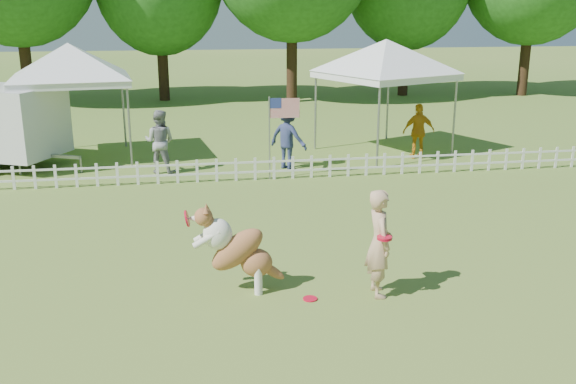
{
  "coord_description": "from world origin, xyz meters",
  "views": [
    {
      "loc": [
        -1.92,
        -9.16,
        4.38
      ],
      "look_at": [
        -0.16,
        2.0,
        1.1
      ],
      "focal_mm": 40.0,
      "sensor_mm": 36.0,
      "label": 1
    }
  ],
  "objects_px": {
    "spectator_a": "(160,142)",
    "spectator_b": "(288,137)",
    "flag_pole": "(270,139)",
    "spectator_c": "(419,131)",
    "handler": "(379,243)",
    "canopy_tent_right": "(384,98)",
    "canopy_tent_left": "(73,104)",
    "dog": "(239,249)",
    "frisbee_on_turf": "(310,299)"
  },
  "relations": [
    {
      "from": "canopy_tent_right",
      "to": "spectator_c",
      "type": "bearing_deg",
      "value": -74.78
    },
    {
      "from": "canopy_tent_left",
      "to": "canopy_tent_right",
      "type": "relative_size",
      "value": 0.98
    },
    {
      "from": "handler",
      "to": "canopy_tent_right",
      "type": "height_order",
      "value": "canopy_tent_right"
    },
    {
      "from": "canopy_tent_left",
      "to": "spectator_c",
      "type": "relative_size",
      "value": 2.03
    },
    {
      "from": "canopy_tent_left",
      "to": "spectator_b",
      "type": "xyz_separation_m",
      "value": [
        6.01,
        -2.04,
        -0.76
      ]
    },
    {
      "from": "handler",
      "to": "spectator_c",
      "type": "distance_m",
      "value": 9.77
    },
    {
      "from": "dog",
      "to": "canopy_tent_left",
      "type": "relative_size",
      "value": 0.43
    },
    {
      "from": "canopy_tent_right",
      "to": "spectator_a",
      "type": "relative_size",
      "value": 1.95
    },
    {
      "from": "flag_pole",
      "to": "spectator_c",
      "type": "bearing_deg",
      "value": 20.97
    },
    {
      "from": "canopy_tent_left",
      "to": "spectator_a",
      "type": "distance_m",
      "value": 3.29
    },
    {
      "from": "frisbee_on_turf",
      "to": "flag_pole",
      "type": "height_order",
      "value": "flag_pole"
    },
    {
      "from": "frisbee_on_turf",
      "to": "canopy_tent_left",
      "type": "xyz_separation_m",
      "value": [
        -5.04,
        10.41,
        1.65
      ]
    },
    {
      "from": "spectator_c",
      "to": "spectator_a",
      "type": "bearing_deg",
      "value": 6.32
    },
    {
      "from": "handler",
      "to": "spectator_b",
      "type": "xyz_separation_m",
      "value": [
        -0.12,
        8.33,
        0.04
      ]
    },
    {
      "from": "dog",
      "to": "spectator_c",
      "type": "relative_size",
      "value": 0.87
    },
    {
      "from": "flag_pole",
      "to": "spectator_c",
      "type": "height_order",
      "value": "flag_pole"
    },
    {
      "from": "canopy_tent_right",
      "to": "spectator_a",
      "type": "distance_m",
      "value": 6.96
    },
    {
      "from": "handler",
      "to": "dog",
      "type": "bearing_deg",
      "value": 79.31
    },
    {
      "from": "spectator_a",
      "to": "spectator_b",
      "type": "distance_m",
      "value": 3.51
    },
    {
      "from": "flag_pole",
      "to": "spectator_a",
      "type": "relative_size",
      "value": 1.26
    },
    {
      "from": "spectator_c",
      "to": "handler",
      "type": "bearing_deg",
      "value": 68.4
    },
    {
      "from": "frisbee_on_turf",
      "to": "flag_pole",
      "type": "bearing_deg",
      "value": 87.58
    },
    {
      "from": "handler",
      "to": "flag_pole",
      "type": "relative_size",
      "value": 0.79
    },
    {
      "from": "spectator_c",
      "to": "canopy_tent_right",
      "type": "bearing_deg",
      "value": -48.72
    },
    {
      "from": "handler",
      "to": "spectator_b",
      "type": "bearing_deg",
      "value": 1.58
    },
    {
      "from": "canopy_tent_right",
      "to": "spectator_b",
      "type": "xyz_separation_m",
      "value": [
        -3.23,
        -1.6,
        -0.79
      ]
    },
    {
      "from": "canopy_tent_left",
      "to": "flag_pole",
      "type": "distance_m",
      "value": 6.23
    },
    {
      "from": "dog",
      "to": "spectator_b",
      "type": "xyz_separation_m",
      "value": [
        2.02,
        7.9,
        0.19
      ]
    },
    {
      "from": "flag_pole",
      "to": "spectator_b",
      "type": "distance_m",
      "value": 1.31
    },
    {
      "from": "flag_pole",
      "to": "spectator_a",
      "type": "distance_m",
      "value": 3.08
    },
    {
      "from": "handler",
      "to": "canopy_tent_left",
      "type": "height_order",
      "value": "canopy_tent_left"
    },
    {
      "from": "canopy_tent_right",
      "to": "flag_pole",
      "type": "bearing_deg",
      "value": -169.15
    },
    {
      "from": "frisbee_on_turf",
      "to": "canopy_tent_right",
      "type": "distance_m",
      "value": 10.95
    },
    {
      "from": "dog",
      "to": "spectator_c",
      "type": "distance_m",
      "value": 10.46
    },
    {
      "from": "canopy_tent_right",
      "to": "spectator_b",
      "type": "bearing_deg",
      "value": -177.69
    },
    {
      "from": "frisbee_on_turf",
      "to": "canopy_tent_left",
      "type": "bearing_deg",
      "value": 115.84
    },
    {
      "from": "frisbee_on_turf",
      "to": "spectator_b",
      "type": "relative_size",
      "value": 0.13
    },
    {
      "from": "canopy_tent_right",
      "to": "spectator_b",
      "type": "height_order",
      "value": "canopy_tent_right"
    },
    {
      "from": "frisbee_on_turf",
      "to": "spectator_b",
      "type": "height_order",
      "value": "spectator_b"
    },
    {
      "from": "canopy_tent_right",
      "to": "spectator_c",
      "type": "relative_size",
      "value": 2.06
    },
    {
      "from": "flag_pole",
      "to": "spectator_a",
      "type": "xyz_separation_m",
      "value": [
        -2.85,
        1.17,
        -0.23
      ]
    },
    {
      "from": "flag_pole",
      "to": "handler",
      "type": "bearing_deg",
      "value": -83.26
    },
    {
      "from": "dog",
      "to": "spectator_b",
      "type": "height_order",
      "value": "spectator_b"
    },
    {
      "from": "spectator_b",
      "to": "spectator_c",
      "type": "distance_m",
      "value": 4.07
    },
    {
      "from": "canopy_tent_left",
      "to": "spectator_b",
      "type": "bearing_deg",
      "value": -26.82
    },
    {
      "from": "canopy_tent_left",
      "to": "spectator_a",
      "type": "xyz_separation_m",
      "value": [
        2.5,
        -1.99,
        -0.79
      ]
    },
    {
      "from": "flag_pole",
      "to": "spectator_b",
      "type": "bearing_deg",
      "value": 59.86
    },
    {
      "from": "spectator_b",
      "to": "spectator_c",
      "type": "relative_size",
      "value": 1.1
    },
    {
      "from": "flag_pole",
      "to": "spectator_c",
      "type": "xyz_separation_m",
      "value": [
        4.69,
        1.75,
        -0.27
      ]
    },
    {
      "from": "handler",
      "to": "dog",
      "type": "relative_size",
      "value": 1.2
    }
  ]
}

